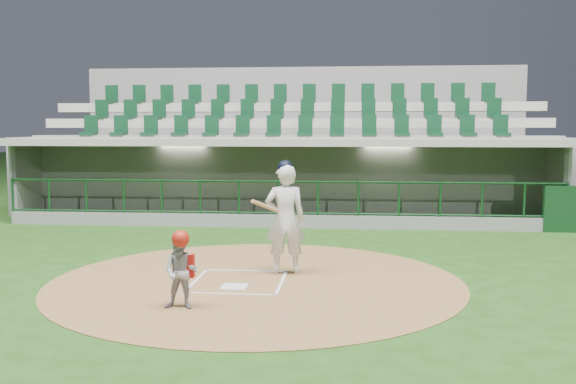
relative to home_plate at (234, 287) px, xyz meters
name	(u,v)px	position (x,y,z in m)	size (l,w,h in m)	color
ground	(241,278)	(0.00, 0.70, -0.02)	(120.00, 120.00, 0.00)	#1B4012
dirt_circle	(256,281)	(0.30, 0.50, -0.02)	(7.20, 7.20, 0.01)	brown
home_plate	(234,287)	(0.00, 0.00, 0.00)	(0.43, 0.43, 0.02)	silver
batter_box_chalk	(239,281)	(0.00, 0.40, 0.00)	(1.55, 1.80, 0.01)	white
dugout_structure	(287,186)	(0.05, 8.53, 0.94)	(16.40, 3.70, 3.00)	slate
seating_deck	(294,165)	(0.00, 11.61, 1.40)	(17.00, 6.72, 5.15)	slate
batter	(285,218)	(0.74, 1.12, 1.02)	(0.94, 0.94, 2.08)	silver
catcher	(181,270)	(-0.55, -1.31, 0.57)	(0.54, 0.42, 1.17)	#97979C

